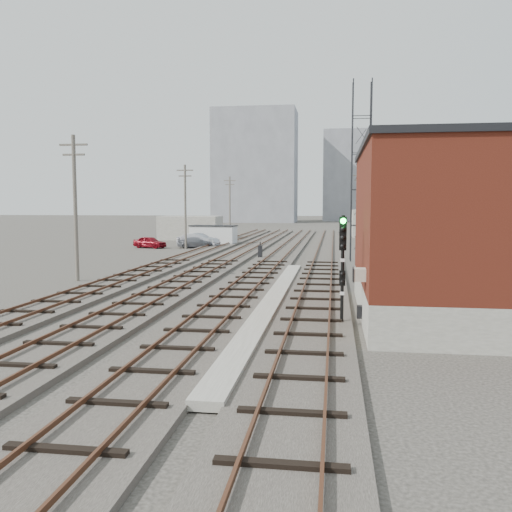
% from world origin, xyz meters
% --- Properties ---
extents(ground, '(320.00, 320.00, 0.00)m').
position_xyz_m(ground, '(0.00, 60.00, 0.00)').
color(ground, '#282621').
rests_on(ground, ground).
extents(track_right, '(3.20, 90.00, 0.39)m').
position_xyz_m(track_right, '(2.50, 39.00, 0.11)').
color(track_right, '#332D28').
rests_on(track_right, ground).
extents(track_mid_right, '(3.20, 90.00, 0.39)m').
position_xyz_m(track_mid_right, '(-1.50, 39.00, 0.11)').
color(track_mid_right, '#332D28').
rests_on(track_mid_right, ground).
extents(track_mid_left, '(3.20, 90.00, 0.39)m').
position_xyz_m(track_mid_left, '(-5.50, 39.00, 0.11)').
color(track_mid_left, '#332D28').
rests_on(track_mid_left, ground).
extents(track_left, '(3.20, 90.00, 0.39)m').
position_xyz_m(track_left, '(-9.50, 39.00, 0.11)').
color(track_left, '#332D28').
rests_on(track_left, ground).
extents(platform_curb, '(0.90, 28.00, 0.26)m').
position_xyz_m(platform_curb, '(0.50, 14.00, 0.13)').
color(platform_curb, gray).
rests_on(platform_curb, ground).
extents(brick_building, '(6.54, 12.20, 7.22)m').
position_xyz_m(brick_building, '(7.50, 12.00, 3.63)').
color(brick_building, gray).
rests_on(brick_building, ground).
extents(lattice_tower, '(1.60, 1.60, 15.00)m').
position_xyz_m(lattice_tower, '(5.50, 35.00, 7.50)').
color(lattice_tower, black).
rests_on(lattice_tower, ground).
extents(utility_pole_left_a, '(1.80, 0.24, 9.00)m').
position_xyz_m(utility_pole_left_a, '(-12.50, 20.00, 4.80)').
color(utility_pole_left_a, '#595147').
rests_on(utility_pole_left_a, ground).
extents(utility_pole_left_b, '(1.80, 0.24, 9.00)m').
position_xyz_m(utility_pole_left_b, '(-12.50, 45.00, 4.80)').
color(utility_pole_left_b, '#595147').
rests_on(utility_pole_left_b, ground).
extents(utility_pole_left_c, '(1.80, 0.24, 9.00)m').
position_xyz_m(utility_pole_left_c, '(-12.50, 70.00, 4.80)').
color(utility_pole_left_c, '#595147').
rests_on(utility_pole_left_c, ground).
extents(utility_pole_right_a, '(1.80, 0.24, 9.00)m').
position_xyz_m(utility_pole_right_a, '(6.50, 28.00, 4.80)').
color(utility_pole_right_a, '#595147').
rests_on(utility_pole_right_a, ground).
extents(utility_pole_right_b, '(1.80, 0.24, 9.00)m').
position_xyz_m(utility_pole_right_b, '(6.50, 58.00, 4.80)').
color(utility_pole_right_b, '#595147').
rests_on(utility_pole_right_b, ground).
extents(apartment_left, '(22.00, 14.00, 30.00)m').
position_xyz_m(apartment_left, '(-18.00, 135.00, 15.00)').
color(apartment_left, gray).
rests_on(apartment_left, ground).
extents(apartment_right, '(16.00, 12.00, 26.00)m').
position_xyz_m(apartment_right, '(8.00, 150.00, 13.00)').
color(apartment_right, gray).
rests_on(apartment_right, ground).
extents(shed_left, '(8.00, 5.00, 3.20)m').
position_xyz_m(shed_left, '(-16.00, 60.00, 1.60)').
color(shed_left, gray).
rests_on(shed_left, ground).
extents(shed_right, '(6.00, 6.00, 4.00)m').
position_xyz_m(shed_right, '(9.00, 70.00, 2.00)').
color(shed_right, gray).
rests_on(shed_right, ground).
extents(signal_mast, '(0.40, 0.42, 4.34)m').
position_xyz_m(signal_mast, '(3.70, 9.56, 2.59)').
color(signal_mast, gray).
rests_on(signal_mast, ground).
extents(switch_stand, '(0.36, 0.36, 1.42)m').
position_xyz_m(switch_stand, '(-3.00, 34.89, 0.67)').
color(switch_stand, black).
rests_on(switch_stand, ground).
extents(site_trailer, '(5.69, 2.92, 2.31)m').
position_xyz_m(site_trailer, '(-10.89, 51.38, 1.16)').
color(site_trailer, silver).
rests_on(site_trailer, ground).
extents(car_red, '(4.07, 2.60, 1.29)m').
position_xyz_m(car_red, '(-16.68, 45.40, 0.64)').
color(car_red, maroon).
rests_on(car_red, ground).
extents(car_silver, '(4.99, 2.61, 1.57)m').
position_xyz_m(car_silver, '(-11.74, 47.54, 0.78)').
color(car_silver, '#A9ABB1').
rests_on(car_silver, ground).
extents(car_grey, '(4.47, 2.93, 1.20)m').
position_xyz_m(car_grey, '(-11.74, 46.37, 0.60)').
color(car_grey, gray).
rests_on(car_grey, ground).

